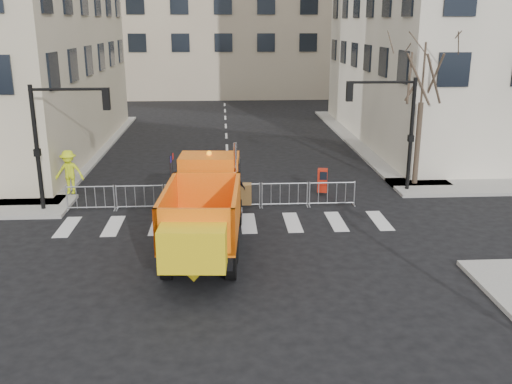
{
  "coord_description": "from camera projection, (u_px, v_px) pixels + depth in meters",
  "views": [
    {
      "loc": [
        -0.3,
        -16.2,
        7.83
      ],
      "look_at": [
        0.83,
        2.5,
        2.22
      ],
      "focal_mm": 40.0,
      "sensor_mm": 36.0,
      "label": 1
    }
  ],
  "objects": [
    {
      "name": "ground",
      "position": [
        234.0,
        283.0,
        17.75
      ],
      "size": [
        120.0,
        120.0,
        0.0
      ],
      "primitive_type": "plane",
      "color": "black",
      "rests_on": "ground"
    },
    {
      "name": "traffic_light_left",
      "position": [
        37.0,
        150.0,
        23.68
      ],
      "size": [
        0.18,
        0.18,
        5.4
      ],
      "primitive_type": "cylinder",
      "color": "black",
      "rests_on": "ground"
    },
    {
      "name": "cop_a",
      "position": [
        215.0,
        194.0,
        23.36
      ],
      "size": [
        0.86,
        0.68,
        2.07
      ],
      "primitive_type": "imported",
      "rotation": [
        0.0,
        0.0,
        3.42
      ],
      "color": "black",
      "rests_on": "ground"
    },
    {
      "name": "traffic_light_right",
      "position": [
        411.0,
        136.0,
        26.55
      ],
      "size": [
        0.18,
        0.18,
        5.4
      ],
      "primitive_type": "cylinder",
      "color": "black",
      "rests_on": "ground"
    },
    {
      "name": "newspaper_box",
      "position": [
        322.0,
        180.0,
        26.66
      ],
      "size": [
        0.52,
        0.48,
        1.1
      ],
      "primitive_type": "cube",
      "rotation": [
        0.0,
        0.0,
        -0.2
      ],
      "color": "#B61E0E",
      "rests_on": "sidewalk_back"
    },
    {
      "name": "cop_b",
      "position": [
        214.0,
        193.0,
        24.07
      ],
      "size": [
        0.91,
        0.75,
        1.75
      ],
      "primitive_type": "imported",
      "rotation": [
        0.0,
        0.0,
        3.24
      ],
      "color": "black",
      "rests_on": "ground"
    },
    {
      "name": "crowd_barriers",
      "position": [
        213.0,
        196.0,
        24.81
      ],
      "size": [
        12.6,
        0.6,
        1.1
      ],
      "primitive_type": null,
      "color": "#9EA0A5",
      "rests_on": "ground"
    },
    {
      "name": "cop_c",
      "position": [
        234.0,
        191.0,
        24.19
      ],
      "size": [
        1.17,
        0.94,
        1.86
      ],
      "primitive_type": "imported",
      "rotation": [
        0.0,
        0.0,
        3.68
      ],
      "color": "black",
      "rests_on": "ground"
    },
    {
      "name": "street_tree",
      "position": [
        420.0,
        110.0,
        27.24
      ],
      "size": [
        3.0,
        3.0,
        7.5
      ],
      "primitive_type": null,
      "color": "#382B21",
      "rests_on": "ground"
    },
    {
      "name": "plow_truck",
      "position": [
        205.0,
        208.0,
        19.8
      ],
      "size": [
        3.31,
        9.56,
        3.65
      ],
      "rotation": [
        0.0,
        0.0,
        1.5
      ],
      "color": "black",
      "rests_on": "ground"
    },
    {
      "name": "sidewalk_back",
      "position": [
        230.0,
        200.0,
        25.86
      ],
      "size": [
        64.0,
        5.0,
        0.15
      ],
      "primitive_type": "cube",
      "color": "gray",
      "rests_on": "ground"
    },
    {
      "name": "worker",
      "position": [
        69.0,
        172.0,
        26.27
      ],
      "size": [
        1.36,
        0.84,
        2.04
      ],
      "primitive_type": "imported",
      "rotation": [
        0.0,
        0.0,
        -0.06
      ],
      "color": "#CFE41A",
      "rests_on": "sidewalk_back"
    }
  ]
}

